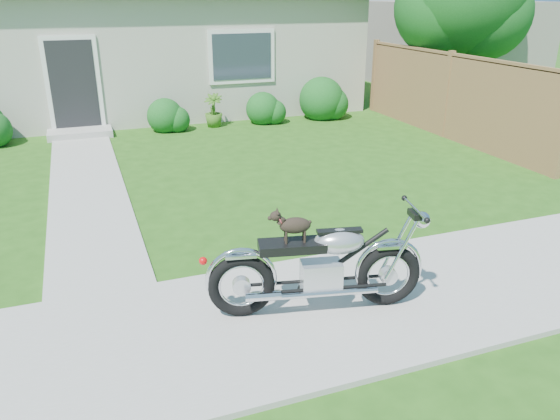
% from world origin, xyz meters
% --- Properties ---
extents(ground, '(80.00, 80.00, 0.00)m').
position_xyz_m(ground, '(0.00, 0.00, 0.00)').
color(ground, '#235114').
rests_on(ground, ground).
extents(sidewalk, '(24.00, 2.20, 0.04)m').
position_xyz_m(sidewalk, '(0.00, 0.00, 0.02)').
color(sidewalk, '#9E9B93').
rests_on(sidewalk, ground).
extents(walkway, '(1.20, 8.00, 0.03)m').
position_xyz_m(walkway, '(-1.50, 5.00, 0.01)').
color(walkway, '#9E9B93').
rests_on(walkway, ground).
extents(house, '(12.60, 7.03, 4.50)m').
position_xyz_m(house, '(-0.00, 11.99, 2.16)').
color(house, beige).
rests_on(house, ground).
extents(fence, '(0.12, 6.62, 1.90)m').
position_xyz_m(fence, '(6.30, 5.75, 0.94)').
color(fence, '#A07D47').
rests_on(fence, ground).
extents(tree_far, '(2.76, 2.73, 4.18)m').
position_xyz_m(tree_far, '(10.77, 10.20, 2.68)').
color(tree_far, '#3D2B1C').
rests_on(tree_far, ground).
extents(shrub_row, '(10.91, 1.16, 1.16)m').
position_xyz_m(shrub_row, '(0.43, 8.50, 0.43)').
color(shrub_row, '#15511A').
rests_on(shrub_row, ground).
extents(potted_plant_right, '(0.60, 0.60, 0.80)m').
position_xyz_m(potted_plant_right, '(1.61, 8.55, 0.40)').
color(potted_plant_right, '#38671C').
rests_on(potted_plant_right, ground).
extents(motorcycle_with_dog, '(2.20, 0.79, 1.11)m').
position_xyz_m(motorcycle_with_dog, '(0.58, -0.05, 0.54)').
color(motorcycle_with_dog, black).
rests_on(motorcycle_with_dog, sidewalk).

